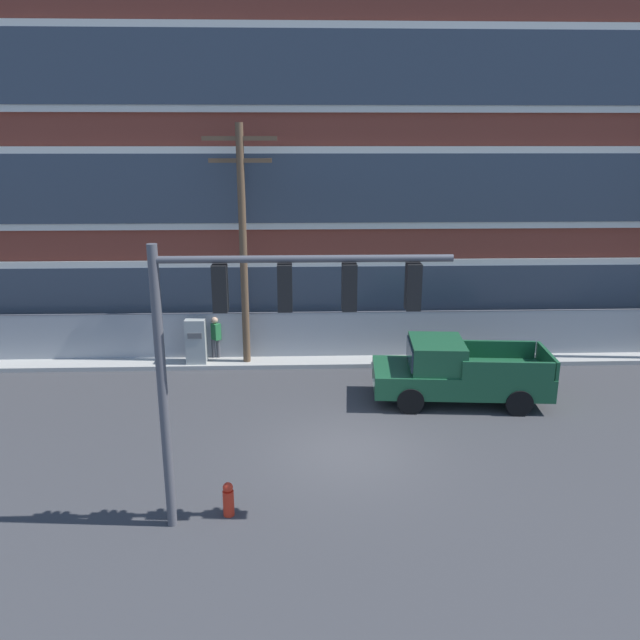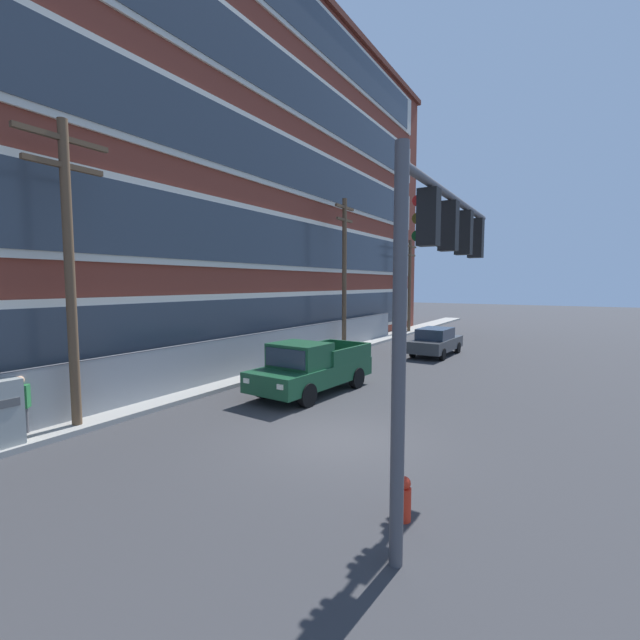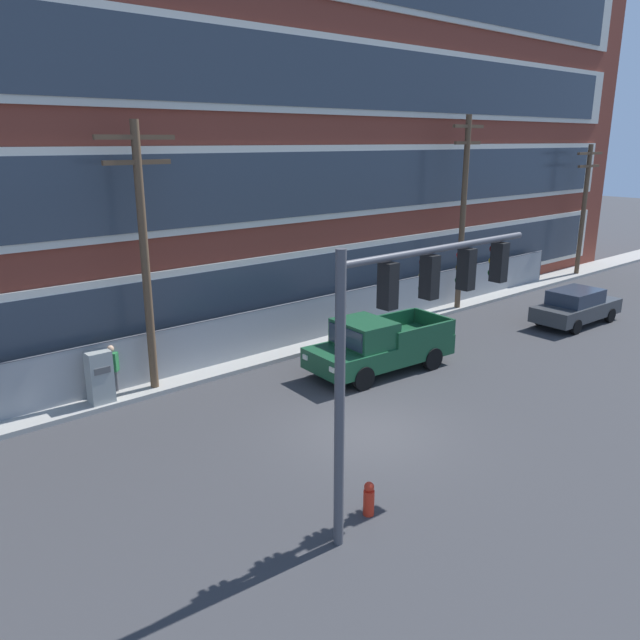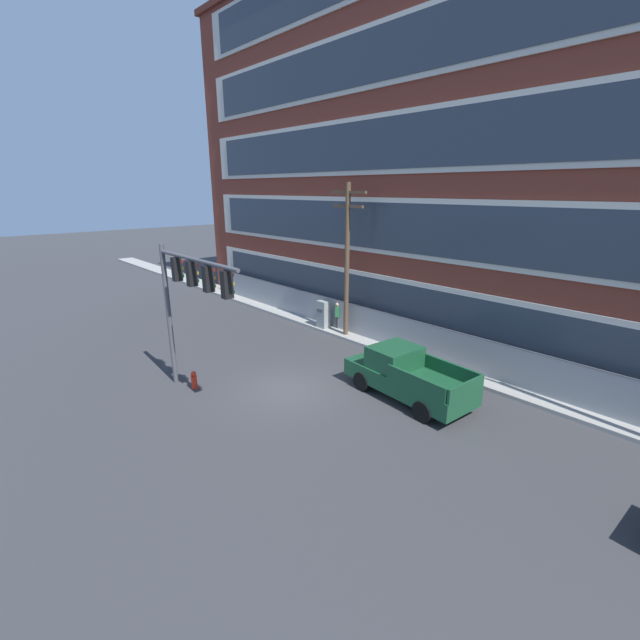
% 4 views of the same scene
% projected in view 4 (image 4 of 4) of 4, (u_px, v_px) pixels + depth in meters
% --- Properties ---
extents(ground_plane, '(160.00, 160.00, 0.00)m').
position_uv_depth(ground_plane, '(287.00, 390.00, 17.78)').
color(ground_plane, '#38383A').
extents(sidewalk_building_side, '(80.00, 1.68, 0.16)m').
position_uv_depth(sidewalk_building_side, '(393.00, 348.00, 22.24)').
color(sidewalk_building_side, '#9E9B93').
rests_on(sidewalk_building_side, ground).
extents(brick_mill_building, '(48.73, 9.53, 20.30)m').
position_uv_depth(brick_mill_building, '(558.00, 140.00, 19.41)').
color(brick_mill_building, brown).
rests_on(brick_mill_building, ground).
extents(chain_link_fence, '(38.14, 0.06, 1.85)m').
position_uv_depth(chain_link_fence, '(422.00, 340.00, 20.87)').
color(chain_link_fence, gray).
rests_on(chain_link_fence, ground).
extents(traffic_signal_mast, '(5.74, 0.43, 5.96)m').
position_uv_depth(traffic_signal_mast, '(187.00, 289.00, 15.89)').
color(traffic_signal_mast, '#4C4C51').
rests_on(traffic_signal_mast, ground).
extents(pickup_truck_dark_green, '(5.48, 2.51, 1.95)m').
position_uv_depth(pickup_truck_dark_green, '(406.00, 375.00, 17.00)').
color(pickup_truck_dark_green, '#194C2D').
rests_on(pickup_truck_dark_green, ground).
extents(utility_pole_near_corner, '(2.44, 0.26, 8.36)m').
position_uv_depth(utility_pole_near_corner, '(347.00, 255.00, 22.85)').
color(utility_pole_near_corner, brown).
rests_on(utility_pole_near_corner, ground).
extents(electrical_cabinet, '(0.70, 0.53, 1.77)m').
position_uv_depth(electrical_cabinet, '(323.00, 316.00, 25.15)').
color(electrical_cabinet, '#939993').
rests_on(electrical_cabinet, ground).
extents(pedestrian_near_cabinet, '(0.45, 0.46, 1.69)m').
position_uv_depth(pedestrian_near_cabinet, '(337.00, 314.00, 25.05)').
color(pedestrian_near_cabinet, '#4C4C51').
rests_on(pedestrian_near_cabinet, ground).
extents(fire_hydrant, '(0.24, 0.24, 0.78)m').
position_uv_depth(fire_hydrant, '(194.00, 380.00, 17.85)').
color(fire_hydrant, red).
rests_on(fire_hydrant, ground).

